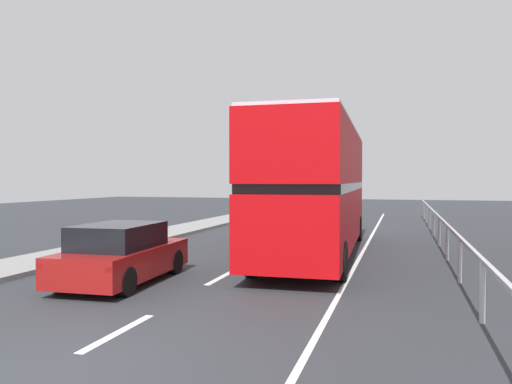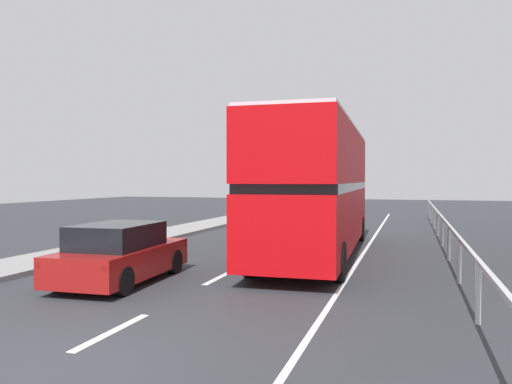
% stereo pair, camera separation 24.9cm
% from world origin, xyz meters
% --- Properties ---
extents(ground_plane, '(74.01, 120.00, 0.10)m').
position_xyz_m(ground_plane, '(0.00, 0.00, -0.05)').
color(ground_plane, '#2C2F34').
extents(lane_paint_markings, '(3.28, 46.00, 0.01)m').
position_xyz_m(lane_paint_markings, '(1.95, 8.88, 0.00)').
color(lane_paint_markings, silver).
rests_on(lane_paint_markings, ground).
extents(bridge_side_railing, '(0.10, 42.00, 1.14)m').
position_xyz_m(bridge_side_railing, '(5.81, 9.00, 0.92)').
color(bridge_side_railing, '#B2BABB').
rests_on(bridge_side_railing, ground).
extents(double_decker_bus_red, '(2.90, 11.53, 4.27)m').
position_xyz_m(double_decker_bus_red, '(1.72, 10.69, 2.29)').
color(double_decker_bus_red, red).
rests_on(double_decker_bus_red, ground).
extents(hatchback_car_near, '(1.98, 4.12, 1.45)m').
position_xyz_m(hatchback_car_near, '(-2.09, 4.92, 0.69)').
color(hatchback_car_near, maroon).
rests_on(hatchback_car_near, ground).
extents(sedan_car_ahead, '(1.98, 4.28, 1.31)m').
position_xyz_m(sedan_car_ahead, '(-2.78, 24.93, 0.63)').
color(sedan_car_ahead, '#8A959B').
rests_on(sedan_car_ahead, ground).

